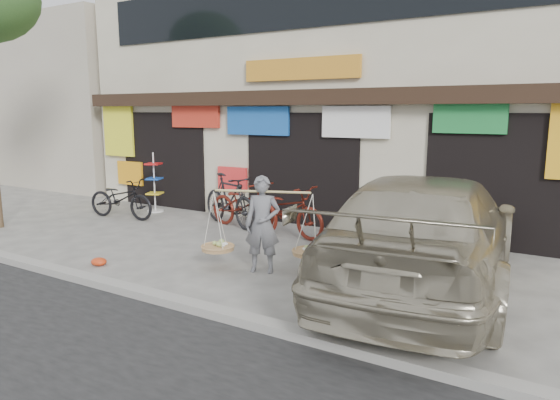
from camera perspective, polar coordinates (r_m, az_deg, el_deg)
The scene contains 12 objects.
ground at distance 9.45m, azimuth -7.93°, elevation -6.81°, with size 70.00×70.00×0.00m, color gray.
kerb at distance 8.06m, azimuth -17.03°, elevation -9.74°, with size 70.00×0.25×0.12m, color gray.
shophouse_block at distance 14.60m, azimuth 8.13°, elevation 12.82°, with size 14.00×6.32×7.00m.
neighbor_west at distance 23.78m, azimuth -23.26°, elevation 9.96°, with size 12.00×7.00×6.00m, color #B0A591.
street_vendor at distance 8.51m, azimuth -2.01°, elevation -3.23°, with size 2.06×1.14×1.67m.
bike_0 at distance 13.46m, azimuth -17.73°, elevation 0.17°, with size 0.69×1.99×1.05m, color black.
bike_1 at distance 12.05m, azimuth -5.80°, elevation -0.01°, with size 0.59×2.09×1.25m, color black.
bike_2 at distance 11.08m, azimuth 0.66°, elevation -1.15°, with size 0.75×2.16×1.14m, color #5B180F.
bike_3 at distance 11.69m, azimuth -4.13°, elevation -0.59°, with size 0.75×2.16×1.14m, color #5B180F.
suv at distance 8.11m, azimuth 16.28°, elevation -3.46°, with size 3.13×6.37×1.78m.
display_rack at distance 14.09m, azimuth -14.15°, elevation 1.33°, with size 0.51×0.51×1.63m.
red_bag at distance 9.60m, azimuth -20.00°, elevation -6.63°, with size 0.31×0.25×0.14m, color red.
Camera 1 is at (5.72, -7.00, 2.74)m, focal length 32.00 mm.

